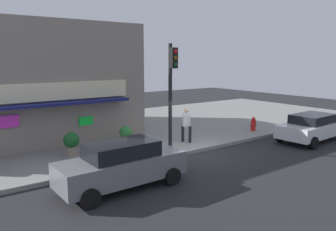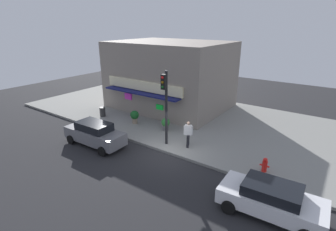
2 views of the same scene
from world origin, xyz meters
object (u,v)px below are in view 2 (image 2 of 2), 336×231
Objects in this scene: fire_hydrant at (265,165)px; parked_car_grey at (95,134)px; traffic_light at (165,99)px; pedestrian at (188,133)px; parked_car_white at (271,199)px; potted_plant_by_window at (166,123)px; potted_plant_by_doorway at (135,116)px; trash_can at (103,112)px.

fire_hydrant is 11.04m from parked_car_grey.
traffic_light is 7.12m from fire_hydrant.
pedestrian is (-5.10, 0.20, 0.59)m from fire_hydrant.
parked_car_grey is (-10.61, -3.03, 0.28)m from fire_hydrant.
parked_car_white is at bearing -0.47° from parked_car_grey.
parked_car_white is at bearing -27.37° from potted_plant_by_window.
pedestrian is 0.40× the size of parked_car_white.
parked_car_grey reaches higher than potted_plant_by_doorway.
traffic_light reaches higher than fire_hydrant.
potted_plant_by_window reaches higher than fire_hydrant.
parked_car_grey is at bearing -147.32° from traffic_light.
trash_can is 9.31m from pedestrian.
potted_plant_by_doorway reaches higher than fire_hydrant.
potted_plant_by_window is (6.41, 0.67, 0.15)m from trash_can.
parked_car_grey is at bearing -149.62° from pedestrian.
potted_plant_by_doorway is 0.24× the size of parked_car_grey.
pedestrian is at bearing -4.37° from trash_can.
parked_car_white is at bearing -14.60° from trash_can.
trash_can is 0.18× the size of parked_car_white.
trash_can is (-14.36, 0.91, 0.01)m from fire_hydrant.
potted_plant_by_doorway is at bearing -174.20° from potted_plant_by_window.
traffic_light reaches higher than potted_plant_by_doorway.
pedestrian is at bearing -10.59° from potted_plant_by_doorway.
potted_plant_by_doorway is (3.49, 0.37, 0.23)m from trash_can.
traffic_light is 5.49m from parked_car_grey.
pedestrian is 6.40m from parked_car_grey.
fire_hydrant is at bearing -3.61° from trash_can.
potted_plant_by_window is at bearing 154.24° from pedestrian.
parked_car_grey is (-5.51, -3.23, -0.31)m from pedestrian.
potted_plant_by_window is 10.23m from parked_car_white.
parked_car_white is (11.75, -0.10, -0.07)m from parked_car_grey.
pedestrian reaches higher than parked_car_grey.
potted_plant_by_doorway is 0.24× the size of parked_car_white.
pedestrian is 3.19m from potted_plant_by_window.
fire_hydrant is 8.10m from potted_plant_by_window.
potted_plant_by_window is 0.21× the size of parked_car_grey.
parked_car_grey reaches higher than trash_can.
traffic_light is 5.16× the size of potted_plant_by_window.
traffic_light is at bearing -54.24° from potted_plant_by_window.
parked_car_white is (15.50, -4.04, 0.20)m from trash_can.
parked_car_grey is 1.01× the size of parked_car_white.
trash_can is at bearing -174.06° from potted_plant_by_window.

